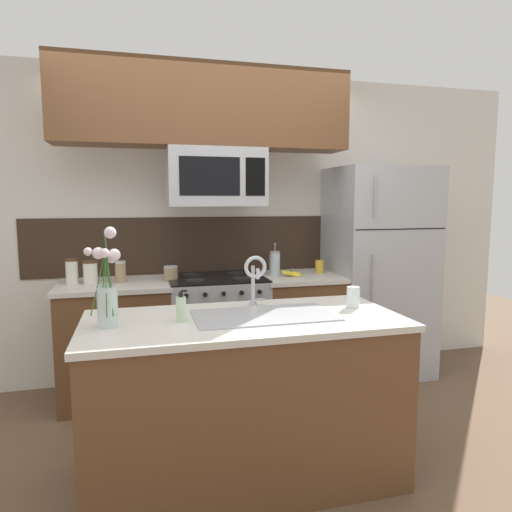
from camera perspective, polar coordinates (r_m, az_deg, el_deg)
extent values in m
plane|color=brown|center=(3.14, -1.82, -22.27)|extent=(10.00, 10.00, 0.00)
cube|color=silver|center=(4.06, -1.78, 3.70)|extent=(5.20, 0.10, 2.60)
cube|color=#332319|center=(3.96, -5.83, 1.40)|extent=(3.01, 0.01, 0.48)
cube|color=brown|center=(3.74, -17.02, -10.37)|extent=(0.80, 0.62, 0.88)
cube|color=beige|center=(3.63, -17.28, -3.49)|extent=(0.83, 0.65, 0.03)
cube|color=brown|center=(3.95, 5.29, -9.12)|extent=(0.65, 0.62, 0.88)
cube|color=beige|center=(3.85, 5.37, -2.60)|extent=(0.68, 0.65, 0.03)
cube|color=#A8AAAF|center=(3.78, -4.93, -9.62)|extent=(0.76, 0.62, 0.91)
cube|color=black|center=(3.67, -5.01, -2.71)|extent=(0.76, 0.62, 0.01)
cylinder|color=black|center=(3.51, -7.57, -3.02)|extent=(0.15, 0.15, 0.01)
cylinder|color=black|center=(3.57, -1.75, -2.79)|extent=(0.15, 0.15, 0.01)
cylinder|color=black|center=(3.78, -8.09, -2.32)|extent=(0.15, 0.15, 0.01)
cylinder|color=black|center=(3.84, -2.66, -2.12)|extent=(0.15, 0.15, 0.01)
cylinder|color=black|center=(3.33, -8.71, -4.91)|extent=(0.03, 0.02, 0.03)
cylinder|color=black|center=(3.35, -6.37, -4.82)|extent=(0.03, 0.02, 0.03)
cylinder|color=black|center=(3.37, -4.06, -4.71)|extent=(0.03, 0.02, 0.03)
cylinder|color=black|center=(3.40, -1.79, -4.60)|extent=(0.03, 0.02, 0.03)
cylinder|color=black|center=(3.43, 0.45, -4.49)|extent=(0.03, 0.02, 0.03)
cube|color=#A8AAAF|center=(3.60, -5.09, 9.73)|extent=(0.74, 0.40, 0.44)
cube|color=black|center=(3.39, -5.77, 9.90)|extent=(0.45, 0.00, 0.28)
cube|color=black|center=(3.46, -0.07, 9.88)|extent=(0.15, 0.00, 0.28)
cube|color=brown|center=(3.63, -6.38, 17.99)|extent=(2.21, 0.34, 0.60)
cube|color=#A8AAAF|center=(4.18, 14.88, -1.89)|extent=(0.84, 0.72, 1.81)
cube|color=black|center=(3.83, 17.73, 3.22)|extent=(0.80, 0.00, 0.01)
cylinder|color=#99999E|center=(3.68, 14.69, 7.14)|extent=(0.01, 0.01, 0.33)
cylinder|color=#99999E|center=(3.76, 14.31, -5.09)|extent=(0.01, 0.01, 0.69)
cylinder|color=silver|center=(3.67, -22.02, -1.93)|extent=(0.09, 0.09, 0.17)
cylinder|color=#4C331E|center=(3.66, -22.09, -0.45)|extent=(0.09, 0.09, 0.02)
cylinder|color=silver|center=(3.64, -19.99, -2.05)|extent=(0.10, 0.10, 0.16)
cylinder|color=#4C331E|center=(3.63, -20.04, -0.70)|extent=(0.10, 0.10, 0.02)
cylinder|color=#997F5B|center=(3.63, -16.58, -2.00)|extent=(0.08, 0.08, 0.15)
cylinder|color=#B2B2B7|center=(3.62, -16.62, -0.72)|extent=(0.08, 0.08, 0.02)
cylinder|color=#997F5B|center=(3.62, -10.60, -2.21)|extent=(0.11, 0.11, 0.10)
cylinder|color=#B2B2B7|center=(3.61, -10.62, -1.32)|extent=(0.11, 0.11, 0.01)
ellipsoid|color=yellow|center=(3.75, 4.37, -2.24)|extent=(0.16, 0.13, 0.06)
ellipsoid|color=yellow|center=(3.77, 4.39, -2.20)|extent=(0.18, 0.08, 0.07)
ellipsoid|color=yellow|center=(3.76, 4.56, -2.23)|extent=(0.17, 0.04, 0.06)
ellipsoid|color=yellow|center=(3.77, 4.56, -2.19)|extent=(0.18, 0.08, 0.05)
ellipsoid|color=yellow|center=(3.76, 4.72, -2.23)|extent=(0.17, 0.12, 0.06)
cylinder|color=brown|center=(3.76, 4.51, -1.78)|extent=(0.02, 0.02, 0.03)
cylinder|color=silver|center=(3.83, 2.35, -1.01)|extent=(0.09, 0.09, 0.18)
cylinder|color=#A3A3AA|center=(3.82, 2.36, 0.48)|extent=(0.08, 0.08, 0.02)
cylinder|color=#A3A3AA|center=(3.82, 2.37, 1.00)|extent=(0.01, 0.01, 0.05)
sphere|color=#A3A3AA|center=(3.81, 2.37, 1.49)|extent=(0.02, 0.02, 0.02)
cylinder|color=gold|center=(3.96, 7.95, -1.31)|extent=(0.08, 0.08, 0.11)
cube|color=brown|center=(2.62, -1.47, -17.71)|extent=(1.65, 0.75, 0.88)
cube|color=beige|center=(2.47, -1.51, -8.05)|extent=(1.68, 0.78, 0.03)
cube|color=#ADAFB5|center=(2.49, 1.04, -7.41)|extent=(0.76, 0.41, 0.01)
cube|color=#ADAFB5|center=(2.47, -2.93, -9.43)|extent=(0.30, 0.31, 0.15)
cube|color=#ADAFB5|center=(2.56, 4.85, -8.85)|extent=(0.30, 0.31, 0.15)
cylinder|color=#B7BABF|center=(2.72, -0.38, -6.04)|extent=(0.04, 0.04, 0.02)
cylinder|color=#B7BABF|center=(2.69, -0.38, -3.55)|extent=(0.02, 0.02, 0.22)
torus|color=#B7BABF|center=(2.62, -0.08, -1.40)|extent=(0.13, 0.02, 0.13)
cylinder|color=#B7BABF|center=(2.57, 0.23, -2.23)|extent=(0.02, 0.02, 0.06)
cube|color=#B7BABF|center=(2.72, 0.34, -5.48)|extent=(0.07, 0.01, 0.01)
cylinder|color=beige|center=(2.39, -9.35, -6.57)|extent=(0.05, 0.05, 0.13)
cylinder|color=black|center=(2.38, -9.39, -4.77)|extent=(0.02, 0.02, 0.02)
cube|color=black|center=(2.37, -9.01, -4.33)|extent=(0.03, 0.01, 0.01)
cylinder|color=silver|center=(2.72, 12.05, -5.05)|extent=(0.08, 0.08, 0.12)
cylinder|color=silver|center=(2.37, -18.06, -6.06)|extent=(0.10, 0.10, 0.20)
cylinder|color=silver|center=(2.39, -18.00, -7.56)|extent=(0.09, 0.09, 0.06)
cylinder|color=#386B2D|center=(2.34, -19.14, -3.30)|extent=(0.08, 0.03, 0.31)
sphere|color=silver|center=(2.31, -20.28, 0.52)|extent=(0.04, 0.04, 0.04)
cylinder|color=#386B2D|center=(2.35, -18.57, -3.39)|extent=(0.04, 0.02, 0.31)
sphere|color=silver|center=(2.32, -19.12, 0.33)|extent=(0.06, 0.06, 0.06)
cylinder|color=#386B2D|center=(2.34, -17.66, -3.49)|extent=(0.05, 0.03, 0.30)
sphere|color=silver|center=(2.31, -17.29, 0.14)|extent=(0.06, 0.06, 0.06)
cylinder|color=#386B2D|center=(2.39, -17.82, -3.58)|extent=(0.03, 0.08, 0.27)
sphere|color=silver|center=(2.40, -17.61, -0.19)|extent=(0.06, 0.06, 0.06)
cylinder|color=#386B2D|center=(2.31, -18.23, -3.43)|extent=(0.01, 0.08, 0.31)
sphere|color=silver|center=(2.25, -18.44, 0.35)|extent=(0.05, 0.05, 0.05)
cylinder|color=#386B2D|center=(2.32, -17.90, -2.21)|extent=(0.03, 0.05, 0.41)
sphere|color=silver|center=(2.28, -17.77, 2.80)|extent=(0.06, 0.06, 0.06)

